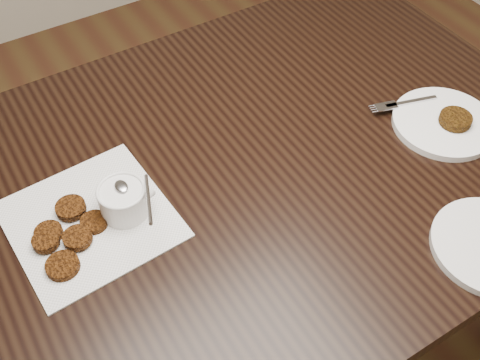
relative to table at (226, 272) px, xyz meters
name	(u,v)px	position (x,y,z in m)	size (l,w,h in m)	color
table	(226,272)	(0.00, 0.00, 0.00)	(1.54, 0.99, 0.75)	black
napkin	(90,220)	(-0.27, 0.03, 0.38)	(0.29, 0.29, 0.00)	white
sauce_ramekin	(121,189)	(-0.21, 0.01, 0.44)	(0.12, 0.12, 0.13)	silver
patty_cluster	(64,236)	(-0.33, 0.01, 0.39)	(0.19, 0.19, 0.02)	#63300D
plate_with_patty	(445,120)	(0.49, -0.13, 0.39)	(0.23, 0.23, 0.03)	white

